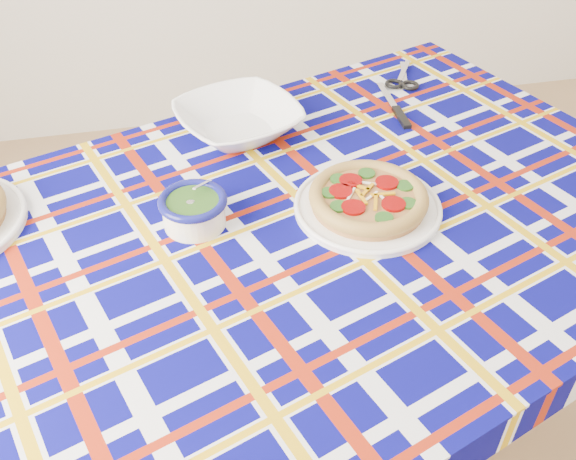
{
  "coord_description": "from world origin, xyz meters",
  "views": [
    {
      "loc": [
        -0.64,
        -0.75,
        1.59
      ],
      "look_at": [
        -0.44,
        0.16,
        0.8
      ],
      "focal_mm": 40.0,
      "sensor_mm": 36.0,
      "label": 1
    }
  ],
  "objects": [
    {
      "name": "pesto_bowl",
      "position": [
        -0.61,
        0.24,
        0.82
      ],
      "size": [
        0.17,
        0.17,
        0.08
      ],
      "primitive_type": null,
      "rotation": [
        0.0,
        0.0,
        0.32
      ],
      "color": "#1B3E10",
      "rests_on": "tablecloth"
    },
    {
      "name": "kitchen_scissors",
      "position": [
        0.02,
        0.77,
        0.79
      ],
      "size": [
        0.17,
        0.22,
        0.02
      ],
      "primitive_type": null,
      "rotation": [
        0.0,
        0.0,
        1.16
      ],
      "color": "silver",
      "rests_on": "tablecloth"
    },
    {
      "name": "main_focaccia_plate",
      "position": [
        -0.27,
        0.22,
        0.81
      ],
      "size": [
        0.41,
        0.41,
        0.06
      ],
      "primitive_type": null,
      "rotation": [
        0.0,
        0.0,
        0.44
      ],
      "color": "#A36C39",
      "rests_on": "tablecloth"
    },
    {
      "name": "serving_bowl",
      "position": [
        -0.47,
        0.56,
        0.81
      ],
      "size": [
        0.36,
        0.36,
        0.07
      ],
      "primitive_type": "imported",
      "rotation": [
        0.0,
        0.0,
        0.33
      ],
      "color": "white",
      "rests_on": "tablecloth"
    },
    {
      "name": "tablecloth",
      "position": [
        -0.44,
        0.18,
        0.73
      ],
      "size": [
        1.94,
        1.57,
        0.11
      ],
      "primitive_type": null,
      "rotation": [
        0.0,
        0.0,
        0.34
      ],
      "color": "#06055F",
      "rests_on": "dining_table"
    },
    {
      "name": "table_knife",
      "position": [
        -0.07,
        0.65,
        0.79
      ],
      "size": [
        0.03,
        0.25,
        0.01
      ],
      "primitive_type": null,
      "rotation": [
        0.0,
        0.0,
        1.54
      ],
      "color": "silver",
      "rests_on": "tablecloth"
    },
    {
      "name": "dining_table",
      "position": [
        -0.44,
        0.18,
        0.7
      ],
      "size": [
        1.9,
        1.53,
        0.77
      ],
      "rotation": [
        0.0,
        0.0,
        0.34
      ],
      "color": "brown",
      "rests_on": "floor"
    }
  ]
}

